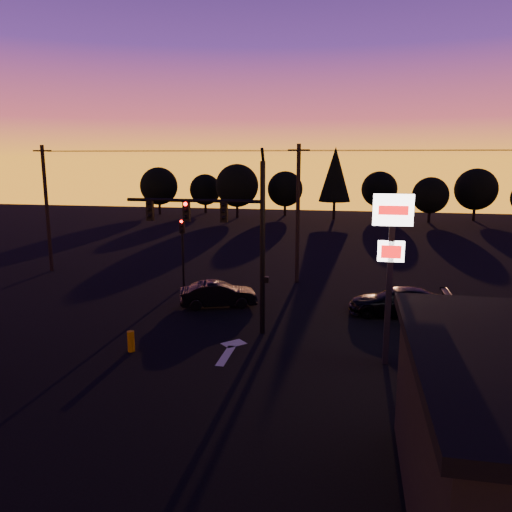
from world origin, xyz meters
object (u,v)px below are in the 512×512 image
Objects in this scene: secondary_signal at (182,243)px; car_right at (398,302)px; traffic_signal_mast at (228,229)px; car_mid at (218,294)px; bollard at (131,341)px; pylon_sign at (391,243)px; suv_parked at (509,419)px.

secondary_signal reaches higher than car_right.
traffic_signal_mast reaches higher than car_mid.
pylon_sign is at bearing 4.39° from bollard.
pylon_sign is 7.54× the size of bollard.
secondary_signal is at bearing 141.70° from suv_parked.
car_mid is (-1.57, 3.75, -4.24)m from traffic_signal_mast.
car_right is (0.99, 6.49, -4.18)m from pylon_sign.
bollard is at bearing -59.08° from car_right.
car_right is at bearing -108.65° from car_mid.
secondary_signal is at bearing 123.19° from traffic_signal_mast.
suv_parked is at bearing -56.95° from pylon_sign.
secondary_signal is at bearing 140.23° from pylon_sign.
traffic_signal_mast is at bearing -56.81° from secondary_signal.
secondary_signal reaches higher than car_mid.
pylon_sign reaches higher than car_mid.
bollard is 0.18× the size of car_right.
traffic_signal_mast is 9.95m from car_right.
pylon_sign is 7.32m from suv_parked.
secondary_signal is 4.83× the size of bollard.
secondary_signal is 15.75m from pylon_sign.
car_right is (8.09, 3.99, -4.20)m from traffic_signal_mast.
pylon_sign reaches higher than suv_parked.
car_mid is 0.83× the size of car_right.
traffic_signal_mast is 6.58m from bollard.
secondary_signal is at bearing 97.39° from bollard.
car_right is (9.66, 0.25, 0.04)m from car_mid.
secondary_signal is 11.16m from bollard.
car_mid reaches higher than suv_parked.
traffic_signal_mast is at bearing 43.39° from bollard.
traffic_signal_mast is 5.87m from car_mid.
pylon_sign is (7.10, -2.49, -0.02)m from traffic_signal_mast.
suv_parked is at bearing -44.47° from secondary_signal.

